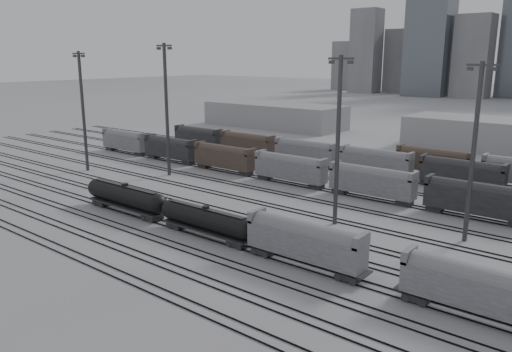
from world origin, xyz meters
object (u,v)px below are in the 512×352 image
Objects in this scene: hopper_car_b at (480,288)px; light_mast_a at (83,109)px; tank_car_a at (126,196)px; tank_car_b at (206,220)px; hopper_car_a at (305,240)px; light_mast_c at (338,137)px.

light_mast_a is at bearing 171.03° from hopper_car_b.
tank_car_a is 1.26× the size of hopper_car_b.
hopper_car_a is at bearing 0.00° from tank_car_b.
tank_car_b is 0.70× the size of light_mast_c.
hopper_car_b reaches higher than tank_car_a.
tank_car_b is 1.16× the size of hopper_car_b.
hopper_car_b is at bearing -32.86° from light_mast_c.
light_mast_c reaches higher than tank_car_b.
light_mast_a is (-30.89, 13.17, 10.66)m from tank_car_a.
hopper_car_a is 1.03× the size of hopper_car_b.
light_mast_c is at bearing 55.16° from tank_car_b.
hopper_car_a reaches higher than hopper_car_b.
light_mast_a is at bearing -177.64° from light_mast_c.
hopper_car_b is at bearing -0.00° from tank_car_a.
light_mast_c reaches higher than hopper_car_a.
hopper_car_a is at bearing -11.58° from light_mast_a.
tank_car_b is at bearing -15.21° from light_mast_a.
tank_car_a reaches higher than tank_car_b.
hopper_car_b is (52.53, -0.00, 0.59)m from tank_car_a.
tank_car_a is 0.75× the size of light_mast_c.
hopper_car_a is at bearing 0.00° from tank_car_a.
tank_car_b is 0.67× the size of light_mast_a.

